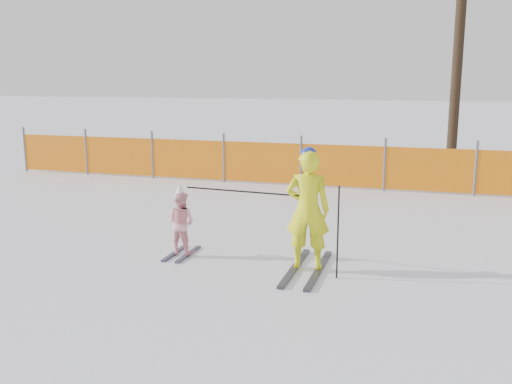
{
  "coord_description": "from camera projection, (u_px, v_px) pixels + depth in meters",
  "views": [
    {
      "loc": [
        2.34,
        -7.26,
        2.64
      ],
      "look_at": [
        0.0,
        0.5,
        1.0
      ],
      "focal_mm": 40.0,
      "sensor_mm": 36.0,
      "label": 1
    }
  ],
  "objects": [
    {
      "name": "ground",
      "position": [
        246.0,
        268.0,
        8.0
      ],
      "size": [
        120.0,
        120.0,
        0.0
      ],
      "primitive_type": "plane",
      "color": "white",
      "rests_on": "ground"
    },
    {
      "name": "adult",
      "position": [
        308.0,
        210.0,
        7.77
      ],
      "size": [
        0.64,
        1.66,
        1.73
      ],
      "color": "black",
      "rests_on": "ground"
    },
    {
      "name": "child",
      "position": [
        181.0,
        222.0,
        8.53
      ],
      "size": [
        0.5,
        0.84,
        1.12
      ],
      "color": "black",
      "rests_on": "ground"
    },
    {
      "name": "tree_trunks",
      "position": [
        508.0,
        48.0,
        15.81
      ],
      "size": [
        3.59,
        0.55,
        7.31
      ],
      "color": "black",
      "rests_on": "ground"
    },
    {
      "name": "safety_fence",
      "position": [
        269.0,
        162.0,
        14.13
      ],
      "size": [
        14.47,
        0.06,
        1.25
      ],
      "color": "#595960",
      "rests_on": "ground"
    },
    {
      "name": "ski_poles",
      "position": [
        280.0,
        208.0,
        7.83
      ],
      "size": [
        2.3,
        0.36,
        1.26
      ],
      "color": "black",
      "rests_on": "ground"
    }
  ]
}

